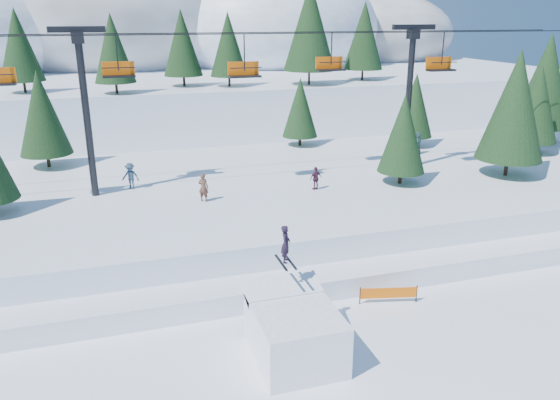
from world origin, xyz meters
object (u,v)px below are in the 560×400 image
object	(u,v)px
chairlift	(239,81)
banner_far	(430,261)
jump_kicker	(294,330)
banner_near	(388,293)

from	to	relation	value
chairlift	banner_far	world-z (taller)	chairlift
jump_kicker	banner_near	size ratio (longest dim) A/B	1.88
chairlift	banner_far	xyz separation A→B (m)	(7.90, -11.36, -8.78)
jump_kicker	banner_near	world-z (taller)	jump_kicker
jump_kicker	banner_near	bearing A→B (deg)	25.74
jump_kicker	banner_far	xyz separation A→B (m)	(9.71, 5.42, -0.68)
jump_kicker	banner_far	size ratio (longest dim) A/B	1.84
jump_kicker	chairlift	xyz separation A→B (m)	(1.82, 16.78, 8.10)
jump_kicker	banner_far	world-z (taller)	jump_kicker
jump_kicker	chairlift	bearing A→B (deg)	83.82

